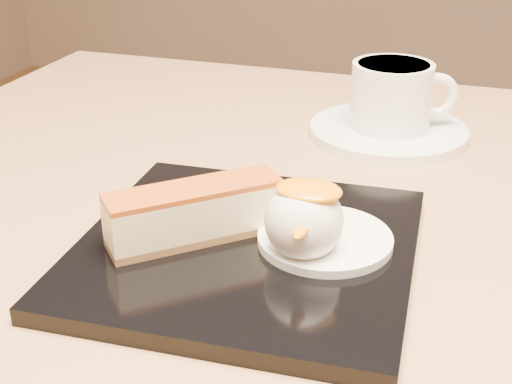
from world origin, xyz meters
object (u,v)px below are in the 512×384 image
(saucer, at_px, (388,131))
(coffee_cup, at_px, (393,94))
(cheesecake, at_px, (194,213))
(dessert_plate, at_px, (247,250))
(ice_cream_scoop, at_px, (304,221))

(saucer, distance_m, coffee_cup, 0.04)
(cheesecake, height_order, saucer, cheesecake)
(dessert_plate, distance_m, saucer, 0.26)
(ice_cream_scoop, bearing_deg, saucer, 86.41)
(ice_cream_scoop, height_order, coffee_cup, coffee_cup)
(ice_cream_scoop, bearing_deg, cheesecake, 180.00)
(dessert_plate, bearing_deg, ice_cream_scoop, -7.13)
(dessert_plate, relative_size, cheesecake, 2.03)
(dessert_plate, height_order, ice_cream_scoop, ice_cream_scoop)
(coffee_cup, bearing_deg, ice_cream_scoop, -112.71)
(ice_cream_scoop, height_order, saucer, ice_cream_scoop)
(cheesecake, distance_m, saucer, 0.28)
(ice_cream_scoop, bearing_deg, dessert_plate, 172.87)
(ice_cream_scoop, relative_size, coffee_cup, 0.51)
(coffee_cup, bearing_deg, cheesecake, -128.35)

